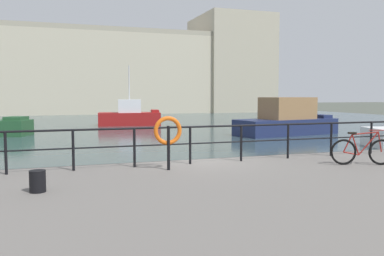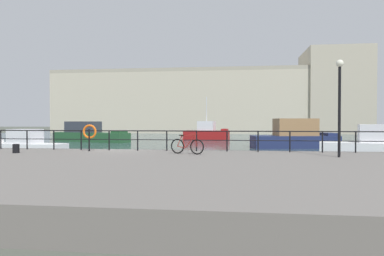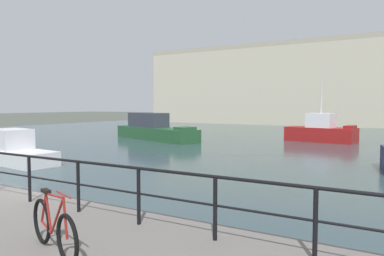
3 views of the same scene
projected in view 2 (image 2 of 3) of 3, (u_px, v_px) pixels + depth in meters
The scene contains 14 objects.
ground_plane at pixel (122, 164), 19.88m from camera, with size 240.00×240.00×0.00m, color #4C5147.
water_basin at pixel (192, 138), 49.83m from camera, with size 80.00×60.00×0.01m, color #33474C.
quay_promenade at pixel (67, 174), 13.42m from camera, with size 56.00×13.00×0.84m, color slate.
harbor_building at pixel (232, 101), 71.97m from camera, with size 61.30×13.12×16.03m.
moored_harbor_tender at pixel (89, 134), 41.22m from camera, with size 10.08×5.36×2.34m.
moored_white_yacht at pixel (295, 137), 31.69m from camera, with size 7.79×3.90×2.62m.
moored_small_launch at pixel (24, 145), 26.72m from camera, with size 6.58×2.48×1.78m.
moored_red_daysailer at pixel (207, 133), 44.94m from camera, with size 5.81×2.94×5.47m.
moored_cabin_cruiser at pixel (379, 146), 22.86m from camera, with size 7.12×3.76×5.20m.
quay_railing at pixel (123, 137), 19.06m from camera, with size 26.99×0.07×1.08m.
parked_bicycle at pixel (187, 146), 16.92m from camera, with size 1.69×0.65×0.98m.
mooring_bollard at pixel (16, 148), 17.51m from camera, with size 0.32×0.32×0.44m, color black.
life_ring_stand at pixel (90, 132), 18.63m from camera, with size 0.75×0.16×1.40m.
quay_lamp_post at pixel (340, 94), 15.41m from camera, with size 0.32×0.32×4.23m.
Camera 2 is at (6.38, -19.18, 2.42)m, focal length 33.30 mm.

